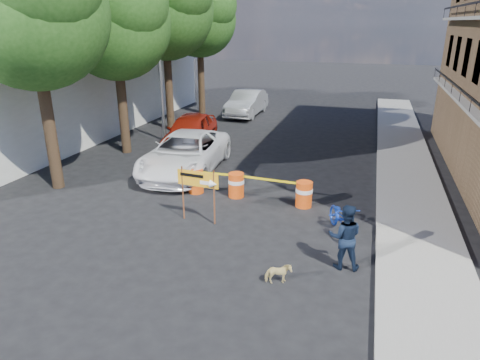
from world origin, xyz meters
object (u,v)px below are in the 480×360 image
Objects in this scene: dog at (278,274)px; barrel_mid_right at (236,185)px; barrel_far_right at (304,194)px; detour_sign at (203,184)px; bicycle at (342,205)px; suv_white at (185,153)px; barrel_mid_left at (196,181)px; pedestrian at (345,237)px; sedan_silver at (247,103)px; sedan_red at (190,131)px; barrel_far_left at (156,176)px.

barrel_mid_right is at bearing 3.78° from dog.
detour_sign reaches higher than barrel_far_right.
suv_white is (-6.76, 3.91, -0.14)m from bicycle.
bicycle is 0.33× the size of suv_white.
barrel_mid_left is 0.47× the size of bicycle.
sedan_silver is at bearing -72.89° from pedestrian.
suv_white is 1.16× the size of sedan_silver.
suv_white is at bearing 157.91° from barrel_far_right.
barrel_mid_left is 6.49m from dog.
suv_white is at bearing 126.70° from bicycle.
detour_sign is at bearing -71.07° from sedan_red.
dog is (-1.45, -1.23, -0.61)m from pedestrian.
barrel_far_left reaches higher than dog.
sedan_silver is at bearing 104.62° from barrel_mid_right.
barrel_mid_left is 0.51× the size of pedestrian.
bicycle is at bearing -34.84° from suv_white.
sedan_silver is (-3.69, 14.15, 0.37)m from barrel_mid_right.
barrel_far_left is at bearing 179.80° from barrel_mid_right.
barrel_mid_right is 0.15× the size of suv_white.
pedestrian is (4.09, -3.76, 0.41)m from barrel_mid_right.
barrel_mid_left is 0.15× the size of suv_white.
detour_sign is 0.35× the size of sedan_silver.
barrel_far_left and barrel_mid_right have the same top height.
sedan_red is at bearing -92.84° from sedan_silver.
sedan_red is (-8.08, 7.53, -0.12)m from bicycle.
sedan_red reaches higher than barrel_mid_right.
sedan_red is (-6.70, 5.80, 0.37)m from barrel_far_right.
barrel_mid_right is at bearing -74.75° from sedan_silver.
barrel_far_right is at bearing -72.49° from pedestrian.
pedestrian is at bearing -55.49° from sedan_red.
suv_white is at bearing -85.56° from sedan_silver.
detour_sign is at bearing 24.19° from dog.
barrel_mid_right is 2.50m from barrel_far_right.
barrel_far_right reaches higher than dog.
sedan_silver reaches higher than barrel_far_right.
bicycle is at bearing -49.87° from sedan_red.
bicycle is 11.05m from sedan_red.
sedan_red reaches higher than barrel_far_left.
barrel_far_left is 0.47× the size of bicycle.
bicycle is at bearing -64.11° from sedan_silver.
barrel_mid_right is at bearing 176.29° from barrel_far_right.
pedestrian is at bearing -73.82° from dog.
sedan_silver is (-7.57, 16.03, -0.12)m from bicycle.
barrel_mid_left is at bearing 137.98° from bicycle.
pedestrian is at bearing -44.49° from suv_white.
sedan_silver is (-2.13, 14.19, 0.37)m from barrel_mid_left.
bicycle is 3.41m from dog.
pedestrian reaches higher than barrel_far_right.
barrel_mid_left is 0.50× the size of detour_sign.
detour_sign is 4.68m from pedestrian.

